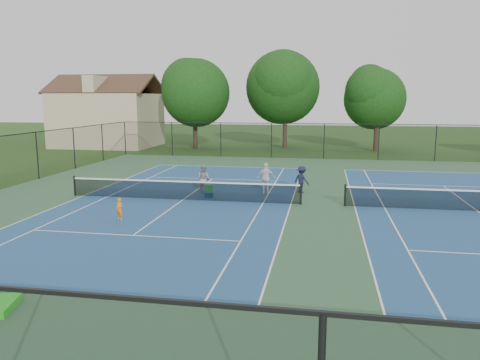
% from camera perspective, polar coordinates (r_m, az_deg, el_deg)
% --- Properties ---
extents(ground, '(140.00, 140.00, 0.00)m').
position_cam_1_polar(ground, '(22.95, 10.02, -3.07)').
color(ground, '#234716').
rests_on(ground, ground).
extents(court_pad, '(36.00, 36.00, 0.01)m').
position_cam_1_polar(court_pad, '(22.95, 10.03, -3.06)').
color(court_pad, '#2F543B').
rests_on(court_pad, ground).
extents(tennis_court_left, '(12.00, 23.83, 1.07)m').
position_cam_1_polar(tennis_court_left, '(23.96, -6.96, -2.20)').
color(tennis_court_left, navy).
rests_on(tennis_court_left, ground).
extents(tennis_court_right, '(12.00, 23.83, 1.07)m').
position_cam_1_polar(tennis_court_right, '(23.98, 27.02, -3.21)').
color(tennis_court_right, navy).
rests_on(tennis_court_right, ground).
extents(perimeter_fence, '(36.08, 36.08, 3.02)m').
position_cam_1_polar(perimeter_fence, '(22.65, 10.15, 0.88)').
color(perimeter_fence, black).
rests_on(perimeter_fence, ground).
extents(tree_back_a, '(6.80, 6.80, 9.15)m').
position_cam_1_polar(tree_back_a, '(48.16, -5.56, 10.97)').
color(tree_back_a, '#2D2116').
rests_on(tree_back_a, ground).
extents(tree_back_b, '(7.60, 7.60, 10.03)m').
position_cam_1_polar(tree_back_b, '(48.56, 5.59, 11.62)').
color(tree_back_b, '#2D2116').
rests_on(tree_back_b, ground).
extents(tree_back_c, '(6.00, 6.00, 8.40)m').
position_cam_1_polar(tree_back_c, '(47.65, 16.48, 9.96)').
color(tree_back_c, '#2D2116').
rests_on(tree_back_c, ground).
extents(clapboard_house, '(10.80, 8.10, 7.65)m').
position_cam_1_polar(clapboard_house, '(52.68, -15.82, 7.35)').
color(clapboard_house, tan).
rests_on(clapboard_house, ground).
extents(child_player, '(0.41, 0.34, 0.96)m').
position_cam_1_polar(child_player, '(20.46, -14.47, -3.45)').
color(child_player, orange).
rests_on(child_player, ground).
extents(instructor, '(0.94, 0.86, 1.57)m').
position_cam_1_polar(instructor, '(25.45, -4.46, 0.13)').
color(instructor, '#949597').
rests_on(instructor, ground).
extents(bystander_a, '(1.02, 0.49, 1.69)m').
position_cam_1_polar(bystander_a, '(25.28, 3.21, 0.22)').
color(bystander_a, silver).
rests_on(bystander_a, ground).
extents(bystander_b, '(1.09, 1.01, 1.47)m').
position_cam_1_polar(bystander_b, '(25.70, 7.52, 0.06)').
color(bystander_b, '#161C32').
rests_on(bystander_b, ground).
extents(ball_crate, '(0.43, 0.34, 0.28)m').
position_cam_1_polar(ball_crate, '(24.42, -3.81, -1.82)').
color(ball_crate, navy).
rests_on(ball_crate, ground).
extents(ball_hopper, '(0.39, 0.32, 0.39)m').
position_cam_1_polar(ball_hopper, '(24.35, -3.81, -1.06)').
color(ball_hopper, green).
rests_on(ball_hopper, ball_crate).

